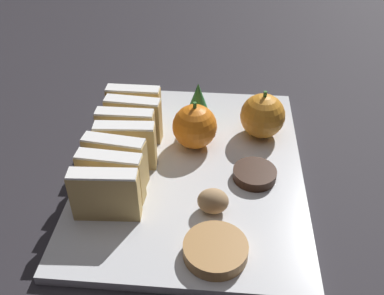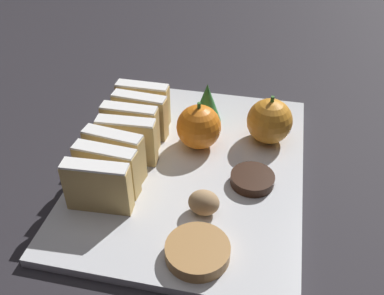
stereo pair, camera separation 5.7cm
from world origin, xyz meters
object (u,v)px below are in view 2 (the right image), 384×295
at_px(orange_near, 269,121).
at_px(chocolate_cookie, 252,179).
at_px(orange_far, 200,127).
at_px(walnut, 204,203).

height_order(orange_near, chocolate_cookie, orange_near).
xyz_separation_m(orange_far, chocolate_cookie, (0.08, -0.07, -0.03)).
height_order(orange_near, walnut, orange_near).
distance_m(walnut, chocolate_cookie, 0.08).
bearing_deg(walnut, orange_near, 68.44).
bearing_deg(walnut, chocolate_cookie, 50.53).
distance_m(orange_far, chocolate_cookie, 0.11).
relative_size(walnut, chocolate_cookie, 0.66).
bearing_deg(orange_far, chocolate_cookie, -38.43).
distance_m(orange_near, orange_far, 0.10).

